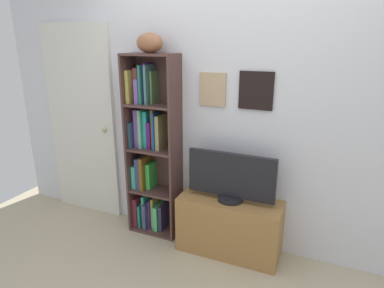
{
  "coord_description": "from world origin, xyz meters",
  "views": [
    {
      "loc": [
        0.86,
        -1.6,
        1.85
      ],
      "look_at": [
        -0.21,
        0.85,
        1.0
      ],
      "focal_mm": 31.21,
      "sensor_mm": 36.0,
      "label": 1
    }
  ],
  "objects": [
    {
      "name": "back_wall",
      "position": [
        0.0,
        1.13,
        1.18
      ],
      "size": [
        4.8,
        0.08,
        2.36
      ],
      "color": "silver",
      "rests_on": "ground"
    },
    {
      "name": "bookshelf",
      "position": [
        -0.7,
        1.0,
        0.82
      ],
      "size": [
        0.49,
        0.26,
        1.73
      ],
      "color": "#4E332F",
      "rests_on": "ground"
    },
    {
      "name": "football",
      "position": [
        -0.65,
        0.97,
        1.81
      ],
      "size": [
        0.3,
        0.23,
        0.17
      ],
      "primitive_type": "ellipsoid",
      "rotation": [
        0.0,
        0.0,
        -0.27
      ],
      "color": "#905A3A",
      "rests_on": "bookshelf"
    },
    {
      "name": "tv_stand",
      "position": [
        0.12,
        0.92,
        0.26
      ],
      "size": [
        0.9,
        0.36,
        0.51
      ],
      "color": "olive",
      "rests_on": "ground"
    },
    {
      "name": "television",
      "position": [
        0.12,
        0.92,
        0.72
      ],
      "size": [
        0.76,
        0.22,
        0.43
      ],
      "color": "black",
      "rests_on": "tv_stand"
    },
    {
      "name": "door",
      "position": [
        -1.58,
        1.08,
        1.0
      ],
      "size": [
        0.83,
        0.09,
        2.0
      ],
      "color": "silver",
      "rests_on": "ground"
    }
  ]
}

